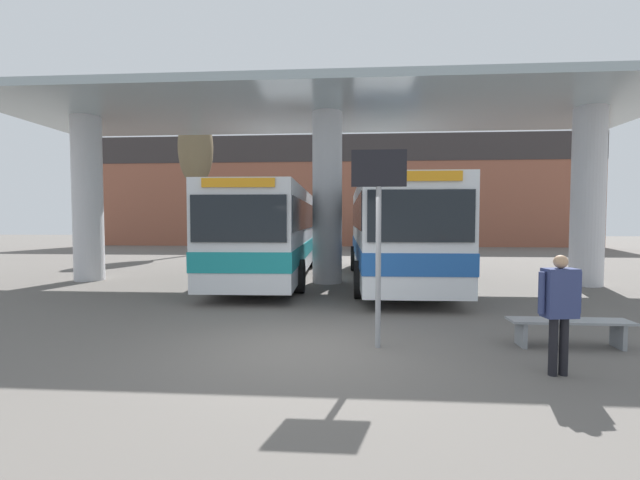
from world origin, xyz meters
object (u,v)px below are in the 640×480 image
at_px(pedestrian_waiting, 560,302).
at_px(poplar_tree_behind_left, 196,150).
at_px(waiting_bench_near_pillar, 569,326).
at_px(transit_bus_center_bay, 393,229).
at_px(parked_car_street, 386,236).
at_px(transit_bus_left_bay, 275,230).
at_px(info_sign_platform, 379,208).

relative_size(pedestrian_waiting, poplar_tree_behind_left, 0.19).
bearing_deg(waiting_bench_near_pillar, poplar_tree_behind_left, 125.89).
distance_m(transit_bus_center_bay, pedestrian_waiting, 9.00).
bearing_deg(transit_bus_center_bay, poplar_tree_behind_left, -44.90).
relative_size(pedestrian_waiting, parked_car_street, 0.38).
relative_size(waiting_bench_near_pillar, poplar_tree_behind_left, 0.22).
relative_size(transit_bus_left_bay, poplar_tree_behind_left, 1.34).
height_order(transit_bus_center_bay, pedestrian_waiting, transit_bus_center_bay).
xyz_separation_m(info_sign_platform, parked_car_street, (1.99, 23.14, -1.36)).
distance_m(transit_bus_center_bay, parked_car_street, 15.45).
distance_m(transit_bus_left_bay, poplar_tree_behind_left, 12.38).
distance_m(transit_bus_left_bay, transit_bus_center_bay, 4.38).
xyz_separation_m(info_sign_platform, poplar_tree_behind_left, (-9.78, 18.17, 3.99)).
xyz_separation_m(pedestrian_waiting, parked_car_street, (-0.39, 24.25, -0.06)).
relative_size(transit_bus_center_bay, info_sign_platform, 3.30).
xyz_separation_m(transit_bus_left_bay, transit_bus_center_bay, (4.28, -0.91, 0.04)).
distance_m(transit_bus_left_bay, pedestrian_waiting, 11.32).
height_order(transit_bus_left_bay, poplar_tree_behind_left, poplar_tree_behind_left).
bearing_deg(waiting_bench_near_pillar, pedestrian_waiting, -120.88).
height_order(transit_bus_left_bay, parked_car_street, transit_bus_left_bay).
distance_m(transit_bus_center_bay, waiting_bench_near_pillar, 7.95).
relative_size(waiting_bench_near_pillar, parked_car_street, 0.45).
distance_m(info_sign_platform, poplar_tree_behind_left, 21.02).
relative_size(transit_bus_center_bay, waiting_bench_near_pillar, 5.51).
bearing_deg(waiting_bench_near_pillar, transit_bus_left_bay, 127.61).
height_order(pedestrian_waiting, parked_car_street, parked_car_street).
height_order(info_sign_platform, parked_car_street, info_sign_platform).
xyz_separation_m(waiting_bench_near_pillar, poplar_tree_behind_left, (-12.97, 17.93, 5.95)).
xyz_separation_m(transit_bus_left_bay, waiting_bench_near_pillar, (6.48, -8.41, -1.40)).
height_order(transit_bus_left_bay, waiting_bench_near_pillar, transit_bus_left_bay).
distance_m(info_sign_platform, pedestrian_waiting, 2.93).
xyz_separation_m(transit_bus_left_bay, parked_car_street, (5.28, 14.48, -0.80)).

